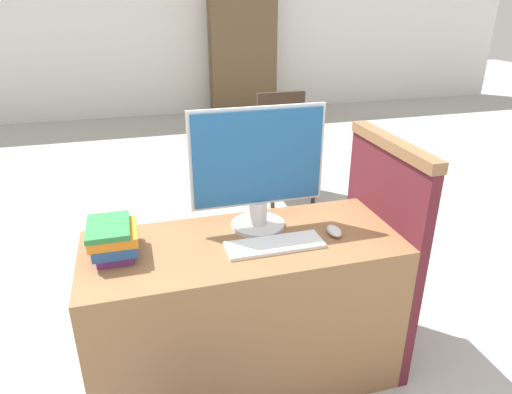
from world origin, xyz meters
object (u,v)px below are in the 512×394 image
object	(u,v)px
keyboard	(275,245)
mouse	(334,231)
far_chair	(284,142)
monitor	(258,168)
book_stack	(113,239)

from	to	relation	value
keyboard	mouse	bearing A→B (deg)	5.65
far_chair	monitor	bearing A→B (deg)	-146.68
far_chair	book_stack	bearing A→B (deg)	-159.46
mouse	book_stack	size ratio (longest dim) A/B	0.41
mouse	far_chair	world-z (taller)	far_chair
book_stack	mouse	bearing A→B (deg)	-5.26
monitor	book_stack	size ratio (longest dim) A/B	2.44
monitor	far_chair	size ratio (longest dim) A/B	0.64
monitor	keyboard	distance (m)	0.34
keyboard	book_stack	bearing A→B (deg)	170.00
monitor	keyboard	xyz separation A→B (m)	(0.02, -0.19, -0.27)
keyboard	monitor	bearing A→B (deg)	95.49
monitor	far_chair	world-z (taller)	monitor
monitor	keyboard	bearing A→B (deg)	-84.51
keyboard	mouse	world-z (taller)	mouse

